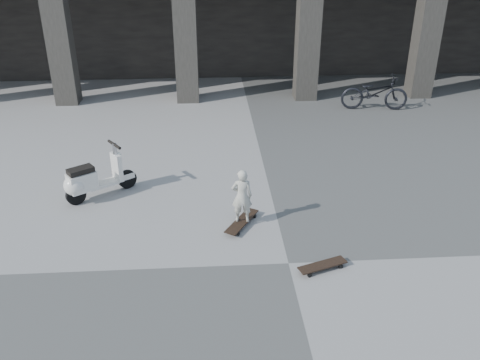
{
  "coord_description": "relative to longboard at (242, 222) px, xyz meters",
  "views": [
    {
      "loc": [
        -1.2,
        -6.51,
        4.78
      ],
      "look_at": [
        -0.66,
        1.69,
        0.65
      ],
      "focal_mm": 38.0,
      "sensor_mm": 36.0,
      "label": 1
    }
  ],
  "objects": [
    {
      "name": "ground",
      "position": [
        0.66,
        -1.19,
        -0.07
      ],
      "size": [
        90.0,
        90.0,
        0.0
      ],
      "primitive_type": "plane",
      "color": "#4D4C4A",
      "rests_on": "ground"
    },
    {
      "name": "scooter",
      "position": [
        -2.87,
        1.14,
        0.33
      ],
      "size": [
        1.27,
        0.97,
        1.03
      ],
      "rotation": [
        0.0,
        0.0,
        0.61
      ],
      "color": "black",
      "rests_on": "ground"
    },
    {
      "name": "child",
      "position": [
        -0.0,
        0.0,
        0.52
      ],
      "size": [
        0.37,
        0.25,
        0.99
      ],
      "primitive_type": "imported",
      "rotation": [
        0.0,
        0.0,
        3.12
      ],
      "color": "#B8B6A6",
      "rests_on": "longboard"
    },
    {
      "name": "skateboard_spare",
      "position": [
        1.16,
        -1.38,
        -0.0
      ],
      "size": [
        0.82,
        0.46,
        0.09
      ],
      "rotation": [
        0.0,
        0.0,
        0.34
      ],
      "color": "black",
      "rests_on": "ground"
    },
    {
      "name": "bicycle",
      "position": [
        4.23,
        6.11,
        0.42
      ],
      "size": [
        1.95,
        0.88,
        0.99
      ],
      "primitive_type": "imported",
      "rotation": [
        0.0,
        0.0,
        1.45
      ],
      "color": "black",
      "rests_on": "ground"
    },
    {
      "name": "longboard",
      "position": [
        0.0,
        0.0,
        0.0
      ],
      "size": [
        0.67,
        0.92,
        0.09
      ],
      "rotation": [
        0.0,
        0.0,
        1.04
      ],
      "color": "black",
      "rests_on": "ground"
    }
  ]
}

